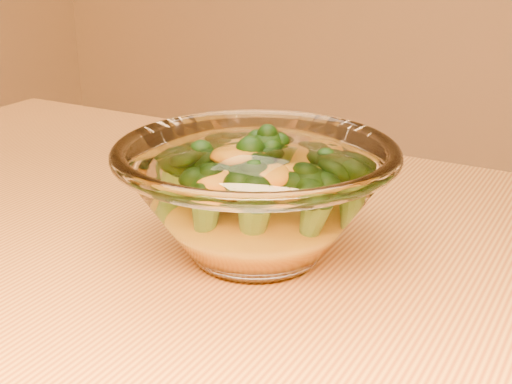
# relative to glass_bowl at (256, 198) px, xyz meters

# --- Properties ---
(glass_bowl) EXTENTS (0.23, 0.23, 0.10)m
(glass_bowl) POSITION_rel_glass_bowl_xyz_m (0.00, 0.00, 0.00)
(glass_bowl) COLOR white
(glass_bowl) RESTS_ON table
(cheese_sauce) EXTENTS (0.13, 0.13, 0.04)m
(cheese_sauce) POSITION_rel_glass_bowl_xyz_m (0.00, 0.00, -0.02)
(cheese_sauce) COLOR orange
(cheese_sauce) RESTS_ON glass_bowl
(broccoli_heap) EXTENTS (0.16, 0.13, 0.07)m
(broccoli_heap) POSITION_rel_glass_bowl_xyz_m (-0.00, 0.01, 0.01)
(broccoli_heap) COLOR black
(broccoli_heap) RESTS_ON cheese_sauce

